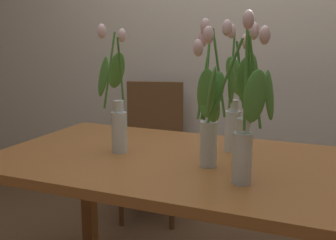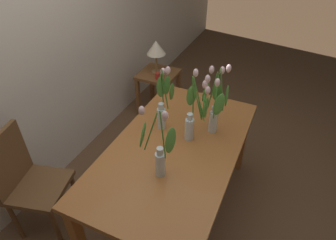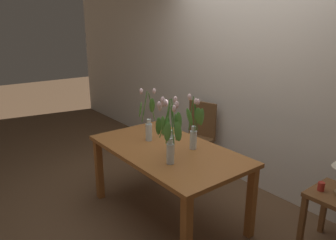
% 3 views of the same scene
% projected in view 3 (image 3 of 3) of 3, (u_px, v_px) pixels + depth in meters
% --- Properties ---
extents(ground_plane, '(18.00, 18.00, 0.00)m').
position_uv_depth(ground_plane, '(167.00, 214.00, 3.29)').
color(ground_plane, brown).
extents(room_wall_rear, '(9.00, 0.10, 2.70)m').
position_uv_depth(room_wall_rear, '(254.00, 74.00, 3.64)').
color(room_wall_rear, silver).
rests_on(room_wall_rear, ground).
extents(dining_table, '(1.60, 0.90, 0.74)m').
position_uv_depth(dining_table, '(167.00, 157.00, 3.10)').
color(dining_table, '#A3602D').
rests_on(dining_table, ground).
extents(tulip_vase_0, '(0.24, 0.21, 0.58)m').
position_uv_depth(tulip_vase_0, '(170.00, 138.00, 2.67)').
color(tulip_vase_0, silver).
rests_on(tulip_vase_0, dining_table).
extents(tulip_vase_1, '(0.14, 0.17, 0.55)m').
position_uv_depth(tulip_vase_1, '(194.00, 128.00, 2.98)').
color(tulip_vase_1, silver).
rests_on(tulip_vase_1, dining_table).
extents(tulip_vase_2, '(0.13, 0.20, 0.56)m').
position_uv_depth(tulip_vase_2, '(169.00, 132.00, 2.84)').
color(tulip_vase_2, silver).
rests_on(tulip_vase_2, dining_table).
extents(tulip_vase_3, '(0.15, 0.22, 0.55)m').
position_uv_depth(tulip_vase_3, '(148.00, 123.00, 3.23)').
color(tulip_vase_3, silver).
rests_on(tulip_vase_3, dining_table).
extents(dining_chair, '(0.49, 0.49, 0.93)m').
position_uv_depth(dining_chair, '(198.00, 133.00, 4.13)').
color(dining_chair, brown).
rests_on(dining_chair, ground).
extents(pillar_candle, '(0.06, 0.06, 0.07)m').
position_uv_depth(pillar_candle, '(321.00, 186.00, 2.66)').
color(pillar_candle, '#B72D23').
rests_on(pillar_candle, side_table).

